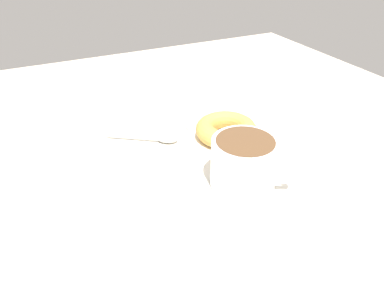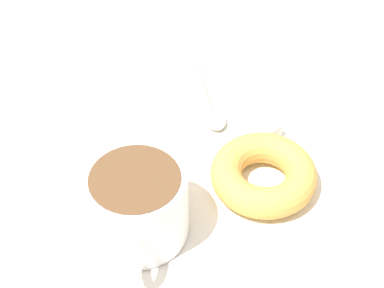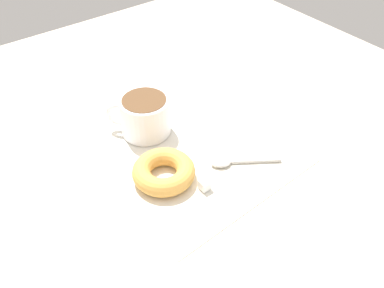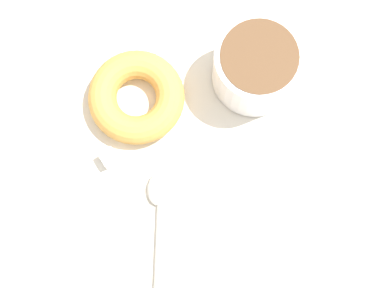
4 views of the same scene
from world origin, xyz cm
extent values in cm
cube|color=beige|center=(0.00, 0.00, -1.00)|extent=(120.00, 120.00, 2.00)
cube|color=white|center=(2.27, -2.05, 0.15)|extent=(34.35, 34.35, 0.30)
cylinder|color=white|center=(-8.02, -5.28, 3.93)|extent=(9.46, 9.46, 7.26)
cylinder|color=brown|center=(-8.02, -5.28, 7.36)|extent=(8.26, 8.26, 0.60)
torus|color=white|center=(-11.50, -9.06, 3.93)|extent=(4.03, 4.26, 4.97)
torus|color=gold|center=(4.64, -9.88, 1.90)|extent=(10.76, 10.76, 3.20)
ellipsoid|color=#B7B2A8|center=(7.95, 0.37, 0.75)|extent=(4.00, 4.33, 0.90)
cylinder|color=#B7B2A8|center=(11.18, 5.18, 0.58)|extent=(5.86, 8.32, 0.56)
cube|color=white|center=(10.72, -5.80, 1.16)|extent=(1.72, 1.72, 1.72)
camera|label=1|loc=(-44.57, 20.46, 33.99)|focal=35.00mm
camera|label=2|loc=(-30.83, -35.55, 49.74)|focal=60.00mm
camera|label=3|loc=(48.38, -37.23, 52.91)|focal=40.00mm
camera|label=4|loc=(9.29, 9.11, 70.72)|focal=60.00mm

